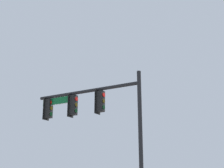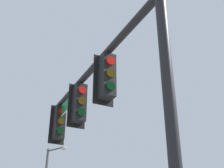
# 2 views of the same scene
# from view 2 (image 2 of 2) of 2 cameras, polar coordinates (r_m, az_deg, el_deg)

# --- Properties ---
(signal_pole_near) EXTENTS (6.46, 0.68, 6.29)m
(signal_pole_near) POSITION_cam_2_polar(r_m,az_deg,el_deg) (7.63, -3.00, -2.79)
(signal_pole_near) COLOR black
(signal_pole_near) RESTS_ON ground_plane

